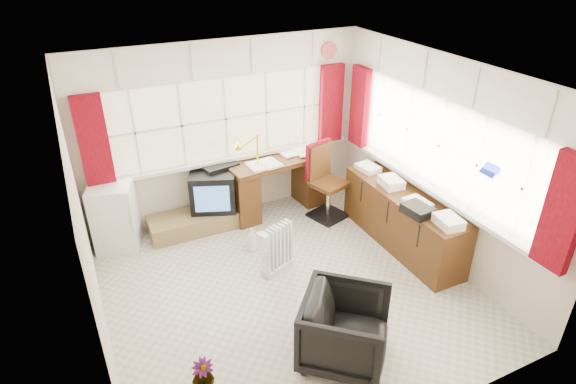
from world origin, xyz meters
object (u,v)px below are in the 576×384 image
desk (275,180)px  mini_fridge (115,216)px  credenza (402,219)px  crt_tv (214,189)px  task_chair (323,178)px  radiator (277,253)px  office_chair (345,329)px  desk_lamp (257,144)px  tv_bench (200,221)px

desk → mini_fridge: bearing=-180.0°
credenza → crt_tv: 2.59m
task_chair → radiator: task_chair is taller
crt_tv → task_chair: bearing=-17.2°
task_chair → radiator: 1.53m
task_chair → mini_fridge: 2.85m
credenza → mini_fridge: bearing=154.5°
office_chair → crt_tv: bearing=47.5°
desk → task_chair: size_ratio=1.35×
desk → credenza: desk is taller
desk_lamp → radiator: (-0.28, -1.25, -0.90)m
desk → radiator: bearing=-113.1°
crt_tv → tv_bench: bearing=-162.7°
task_chair → mini_fridge: size_ratio=1.24×
credenza → tv_bench: 2.75m
desk_lamp → radiator: 1.57m
desk_lamp → crt_tv: (-0.61, 0.16, -0.63)m
credenza → desk: bearing=124.5°
task_chair → tv_bench: bearing=167.6°
task_chair → office_chair: task_chair is taller
tv_bench → mini_fridge: mini_fridge is taller
mini_fridge → credenza: bearing=-25.5°
tv_bench → crt_tv: size_ratio=1.82×
office_chair → tv_bench: office_chair is taller
desk → crt_tv: bearing=-179.9°
desk_lamp → credenza: desk_lamp is taller
tv_bench → mini_fridge: 1.13m
radiator → crt_tv: 1.47m
credenza → office_chair: bearing=-141.6°
task_chair → crt_tv: (-1.48, 0.46, -0.06)m
desk → radiator: desk is taller
office_chair → task_chair: bearing=16.2°
radiator → mini_fridge: 2.19m
tv_bench → office_chair: bearing=-78.5°
desk_lamp → mini_fridge: 2.07m
task_chair → credenza: bearing=-64.4°
task_chair → mini_fridge: task_chair is taller
task_chair → tv_bench: (-1.73, 0.38, -0.46)m
desk → credenza: (1.10, -1.60, -0.07)m
desk_lamp → radiator: bearing=-102.7°
task_chair → office_chair: (-1.15, -2.48, -0.22)m
task_chair → credenza: size_ratio=0.55×
crt_tv → mini_fridge: 1.33m
task_chair → crt_tv: task_chair is taller
radiator → mini_fridge: size_ratio=0.71×
tv_bench → crt_tv: crt_tv is taller
desk_lamp → tv_bench: size_ratio=0.34×
desk_lamp → credenza: size_ratio=0.24×
office_chair → mini_fridge: size_ratio=0.90×
desk → office_chair: size_ratio=1.86×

